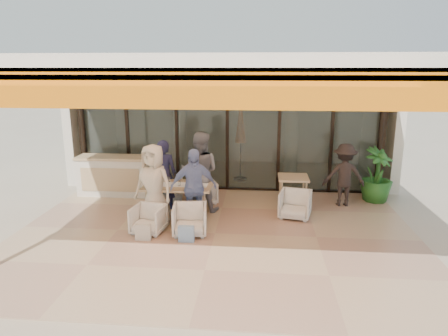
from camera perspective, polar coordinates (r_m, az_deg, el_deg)
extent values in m
plane|color=#C6B293|center=(8.10, -1.30, -9.47)|extent=(70.00, 70.00, 0.00)
cube|color=tan|center=(8.09, -1.30, -9.44)|extent=(8.00, 6.00, 0.01)
cube|color=silver|center=(7.42, -1.44, 14.58)|extent=(8.00, 6.00, 0.20)
cube|color=orange|center=(4.51, -5.78, 11.22)|extent=(8.00, 0.12, 0.45)
cube|color=orange|center=(5.19, -4.35, 12.95)|extent=(8.00, 1.50, 0.06)
cylinder|color=black|center=(11.40, -19.46, 5.07)|extent=(0.12, 0.12, 3.20)
cylinder|color=black|center=(10.81, 21.46, 4.43)|extent=(0.12, 0.12, 3.20)
cube|color=#9EADA3|center=(10.53, 0.49, 5.18)|extent=(8.00, 0.03, 3.20)
cube|color=black|center=(10.88, 0.47, -2.96)|extent=(8.00, 0.10, 0.08)
cube|color=black|center=(10.40, 0.51, 13.70)|extent=(8.00, 0.10, 0.08)
cube|color=black|center=(11.56, -19.76, 5.16)|extent=(0.08, 0.10, 3.20)
cube|color=black|center=(11.08, -13.63, 5.23)|extent=(0.08, 0.10, 3.20)
cube|color=black|center=(10.72, -6.75, 5.25)|extent=(0.08, 0.10, 3.20)
cube|color=black|center=(10.53, 0.49, 5.18)|extent=(0.08, 0.10, 3.20)
cube|color=black|center=(10.51, 7.87, 5.03)|extent=(0.08, 0.10, 3.20)
cube|color=black|center=(10.66, 15.17, 4.80)|extent=(0.08, 0.10, 3.20)
cube|color=black|center=(10.96, 21.89, 4.51)|extent=(0.08, 0.10, 3.20)
cube|color=silver|center=(13.98, 1.68, 7.82)|extent=(9.00, 0.25, 3.40)
cube|color=silver|center=(13.30, -18.25, 6.79)|extent=(0.25, 3.50, 3.40)
cube|color=silver|center=(12.72, 21.47, 6.22)|extent=(0.25, 3.50, 3.40)
cube|color=silver|center=(12.15, 1.21, 14.90)|extent=(9.00, 3.50, 0.25)
cube|color=tan|center=(12.57, 1.13, -0.75)|extent=(8.00, 3.50, 0.02)
cylinder|color=silver|center=(12.34, -6.36, 5.95)|extent=(0.40, 0.40, 3.00)
cylinder|color=silver|center=(12.13, 9.66, 5.70)|extent=(0.40, 0.40, 3.00)
cylinder|color=black|center=(11.75, -5.00, 12.92)|extent=(0.03, 0.03, 0.70)
cube|color=black|center=(11.77, -4.95, 10.73)|extent=(0.30, 0.30, 0.40)
sphere|color=#FFBF72|center=(11.77, -4.95, 10.73)|extent=(0.18, 0.18, 0.18)
cylinder|color=black|center=(11.66, 12.63, 12.63)|extent=(0.03, 0.03, 0.70)
cube|color=black|center=(11.68, 12.51, 10.43)|extent=(0.30, 0.30, 0.40)
sphere|color=#FFBF72|center=(11.68, 12.51, 10.43)|extent=(0.18, 0.18, 0.18)
cylinder|color=black|center=(11.82, 2.32, -1.52)|extent=(0.40, 0.40, 0.05)
cylinder|color=black|center=(11.59, 2.37, 3.24)|extent=(0.04, 0.04, 2.10)
cone|color=#F35A15|center=(11.48, 2.40, 6.43)|extent=(0.32, 0.32, 1.10)
cube|color=silver|center=(10.72, -15.40, -1.19)|extent=(1.80, 0.60, 1.00)
cube|color=tan|center=(10.60, -15.58, 1.47)|extent=(1.85, 0.65, 0.06)
cube|color=tan|center=(10.44, -15.99, -1.64)|extent=(1.50, 0.02, 0.60)
cube|color=tan|center=(8.84, -6.59, -2.53)|extent=(1.50, 0.90, 0.05)
cube|color=white|center=(8.83, -6.60, -2.38)|extent=(1.30, 0.35, 0.01)
cylinder|color=tan|center=(8.80, -10.91, -5.30)|extent=(0.06, 0.06, 0.70)
cylinder|color=tan|center=(8.55, -2.86, -5.65)|extent=(0.06, 0.06, 0.70)
cylinder|color=tan|center=(9.39, -9.85, -4.02)|extent=(0.06, 0.06, 0.70)
cylinder|color=tan|center=(9.15, -2.31, -4.29)|extent=(0.06, 0.06, 0.70)
cylinder|color=white|center=(8.78, -9.68, -2.19)|extent=(0.06, 0.06, 0.11)
cylinder|color=white|center=(9.05, -7.90, -1.61)|extent=(0.06, 0.06, 0.11)
cylinder|color=white|center=(8.71, -6.42, -2.20)|extent=(0.06, 0.06, 0.11)
cylinder|color=white|center=(8.93, -4.49, -1.74)|extent=(0.06, 0.06, 0.11)
cylinder|color=white|center=(8.54, -3.59, -2.47)|extent=(0.06, 0.06, 0.11)
cylinder|color=white|center=(8.99, -9.98, -1.81)|extent=(0.06, 0.06, 0.11)
cylinder|color=brown|center=(9.07, -9.82, -1.49)|extent=(0.07, 0.07, 0.16)
cylinder|color=black|center=(9.09, -6.87, -1.35)|extent=(0.09, 0.09, 0.17)
cylinder|color=black|center=(9.07, -6.89, -0.77)|extent=(0.10, 0.10, 0.01)
cylinder|color=white|center=(8.65, -9.92, -2.78)|extent=(0.22, 0.22, 0.01)
cylinder|color=white|center=(8.47, -4.02, -2.98)|extent=(0.22, 0.22, 0.01)
cylinder|color=white|center=(9.23, -8.94, -1.67)|extent=(0.22, 0.22, 0.01)
cylinder|color=white|center=(9.05, -3.40, -1.83)|extent=(0.22, 0.22, 0.01)
imported|color=silver|center=(9.93, -7.80, -3.08)|extent=(0.71, 0.68, 0.65)
imported|color=silver|center=(9.78, -2.99, -3.30)|extent=(0.77, 0.75, 0.63)
imported|color=silver|center=(8.19, -10.75, -7.06)|extent=(0.69, 0.65, 0.63)
imported|color=silver|center=(8.00, -4.92, -7.19)|extent=(0.73, 0.69, 0.68)
imported|color=#1B1E3D|center=(9.32, -8.58, -1.01)|extent=(0.61, 0.41, 1.66)
imported|color=slate|center=(9.14, -3.48, -0.58)|extent=(0.94, 0.75, 1.85)
imported|color=beige|center=(8.47, -10.01, -2.39)|extent=(0.97, 0.77, 1.72)
imported|color=#6B7BB2|center=(8.31, -4.39, -2.80)|extent=(1.05, 0.69, 1.65)
cube|color=silver|center=(7.89, -11.49, -9.07)|extent=(0.30, 0.10, 0.34)
cube|color=#99BFD8|center=(7.70, -5.41, -9.43)|extent=(0.30, 0.10, 0.34)
cube|color=tan|center=(9.57, 9.86, -1.35)|extent=(0.70, 0.70, 0.05)
cylinder|color=tan|center=(9.38, 8.19, -3.95)|extent=(0.05, 0.05, 0.70)
cylinder|color=tan|center=(9.43, 11.60, -4.01)|extent=(0.05, 0.05, 0.70)
cylinder|color=tan|center=(9.92, 8.04, -2.95)|extent=(0.05, 0.05, 0.70)
cylinder|color=tan|center=(9.96, 11.26, -3.01)|extent=(0.05, 0.05, 0.70)
imported|color=silver|center=(8.96, 10.13, -4.97)|extent=(0.78, 0.75, 0.68)
imported|color=black|center=(9.88, 16.77, -1.00)|extent=(0.99, 0.57, 1.53)
imported|color=#1E5919|center=(10.47, 20.99, -0.97)|extent=(1.07, 1.07, 1.36)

